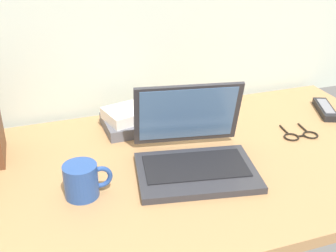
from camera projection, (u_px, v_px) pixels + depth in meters
name	position (u px, v px, depth m)	size (l,w,h in m)	color
desk	(149.00, 173.00, 1.17)	(1.60, 0.76, 0.03)	#A87A4C
laptop	(193.00, 151.00, 1.15)	(0.35, 0.33, 0.21)	#2D2D33
coffee_mug	(82.00, 180.00, 1.03)	(0.12, 0.08, 0.09)	#26478C
remote_control_near	(325.00, 109.00, 1.48)	(0.10, 0.17, 0.02)	black
remote_control_far	(218.00, 113.00, 1.45)	(0.12, 0.16, 0.02)	#4C4C51
eyeglasses	(300.00, 135.00, 1.32)	(0.12, 0.11, 0.01)	black
book_stack	(131.00, 119.00, 1.36)	(0.18, 0.16, 0.07)	#595960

